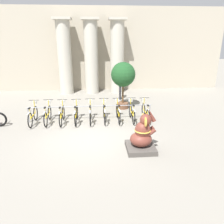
# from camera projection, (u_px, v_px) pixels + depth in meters

# --- Properties ---
(ground_plane) EXTENTS (60.00, 60.00, 0.00)m
(ground_plane) POSITION_uv_depth(u_px,v_px,m) (91.00, 138.00, 9.10)
(ground_plane) COLOR gray
(building_facade) EXTENTS (20.00, 0.20, 6.00)m
(building_facade) POSITION_uv_depth(u_px,v_px,m) (91.00, 50.00, 16.18)
(building_facade) COLOR #B2A893
(building_facade) RESTS_ON ground_plane
(column_left) EXTENTS (1.21, 1.21, 5.16)m
(column_left) POSITION_uv_depth(u_px,v_px,m) (65.00, 57.00, 15.23)
(column_left) COLOR #BCB7A8
(column_left) RESTS_ON ground_plane
(column_middle) EXTENTS (1.21, 1.21, 5.16)m
(column_middle) POSITION_uv_depth(u_px,v_px,m) (91.00, 56.00, 15.37)
(column_middle) COLOR #BCB7A8
(column_middle) RESTS_ON ground_plane
(column_right) EXTENTS (1.21, 1.21, 5.16)m
(column_right) POSITION_uv_depth(u_px,v_px,m) (117.00, 56.00, 15.50)
(column_right) COLOR #BCB7A8
(column_right) RESTS_ON ground_plane
(bike_rack) EXTENTS (6.08, 0.05, 0.77)m
(bike_rack) POSITION_uv_depth(u_px,v_px,m) (90.00, 108.00, 10.71)
(bike_rack) COLOR gray
(bike_rack) RESTS_ON ground_plane
(bicycle_0) EXTENTS (0.48, 1.70, 1.05)m
(bicycle_0) POSITION_uv_depth(u_px,v_px,m) (33.00, 115.00, 10.45)
(bicycle_0) COLOR black
(bicycle_0) RESTS_ON ground_plane
(bicycle_1) EXTENTS (0.48, 1.70, 1.05)m
(bicycle_1) POSITION_uv_depth(u_px,v_px,m) (48.00, 114.00, 10.53)
(bicycle_1) COLOR black
(bicycle_1) RESTS_ON ground_plane
(bicycle_2) EXTENTS (0.48, 1.70, 1.05)m
(bicycle_2) POSITION_uv_depth(u_px,v_px,m) (62.00, 114.00, 10.54)
(bicycle_2) COLOR black
(bicycle_2) RESTS_ON ground_plane
(bicycle_3) EXTENTS (0.48, 1.70, 1.05)m
(bicycle_3) POSITION_uv_depth(u_px,v_px,m) (76.00, 114.00, 10.61)
(bicycle_3) COLOR black
(bicycle_3) RESTS_ON ground_plane
(bicycle_4) EXTENTS (0.48, 1.70, 1.05)m
(bicycle_4) POSITION_uv_depth(u_px,v_px,m) (90.00, 113.00, 10.68)
(bicycle_4) COLOR black
(bicycle_4) RESTS_ON ground_plane
(bicycle_5) EXTENTS (0.48, 1.70, 1.05)m
(bicycle_5) POSITION_uv_depth(u_px,v_px,m) (104.00, 113.00, 10.76)
(bicycle_5) COLOR black
(bicycle_5) RESTS_ON ground_plane
(bicycle_6) EXTENTS (0.48, 1.70, 1.05)m
(bicycle_6) POSITION_uv_depth(u_px,v_px,m) (118.00, 113.00, 10.78)
(bicycle_6) COLOR black
(bicycle_6) RESTS_ON ground_plane
(bicycle_7) EXTENTS (0.48, 1.70, 1.05)m
(bicycle_7) POSITION_uv_depth(u_px,v_px,m) (132.00, 112.00, 10.83)
(bicycle_7) COLOR black
(bicycle_7) RESTS_ON ground_plane
(bicycle_8) EXTENTS (0.48, 1.70, 1.05)m
(bicycle_8) POSITION_uv_depth(u_px,v_px,m) (146.00, 112.00, 10.85)
(bicycle_8) COLOR black
(bicycle_8) RESTS_ON ground_plane
(elephant_statue) EXTENTS (1.04, 1.04, 1.65)m
(elephant_statue) POSITION_uv_depth(u_px,v_px,m) (142.00, 136.00, 7.94)
(elephant_statue) COLOR #4C4742
(elephant_statue) RESTS_ON ground_plane
(person_pedestrian) EXTENTS (0.24, 0.47, 1.81)m
(person_pedestrian) POSITION_uv_depth(u_px,v_px,m) (120.00, 83.00, 14.18)
(person_pedestrian) COLOR #28282D
(person_pedestrian) RESTS_ON ground_plane
(potted_tree) EXTENTS (1.36, 1.36, 2.65)m
(potted_tree) POSITION_uv_depth(u_px,v_px,m) (123.00, 76.00, 12.17)
(potted_tree) COLOR brown
(potted_tree) RESTS_ON ground_plane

